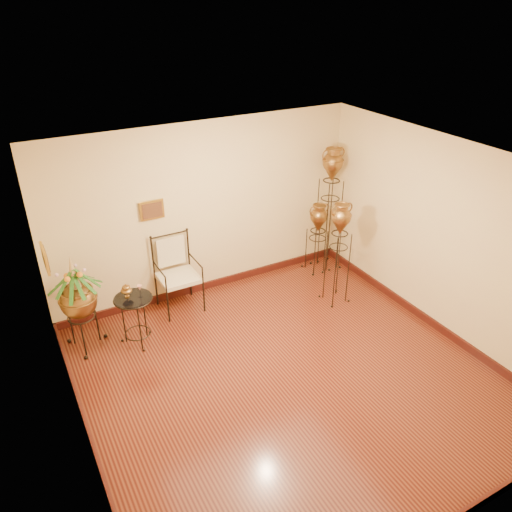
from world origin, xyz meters
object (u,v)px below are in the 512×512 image
planter_urn (78,297)px  side_table (136,319)px  amphora_tall (329,209)px  amphora_mid (338,253)px  armchair (178,275)px

planter_urn → side_table: (0.67, -0.26, -0.42)m
planter_urn → amphora_tall: bearing=3.5°
amphora_mid → planter_urn: (-3.78, 0.71, -0.04)m
side_table → planter_urn: bearing=158.5°
amphora_mid → planter_urn: 3.84m
planter_urn → side_table: size_ratio=1.54×
armchair → side_table: (-0.85, -0.52, -0.21)m
amphora_tall → armchair: size_ratio=1.85×
amphora_tall → side_table: amphora_tall is taller
planter_urn → side_table: bearing=-21.5°
amphora_tall → armchair: (-2.79, 0.00, -0.53)m
amphora_tall → side_table: bearing=-171.8°
armchair → amphora_mid: bearing=-23.4°
amphora_tall → planter_urn: bearing=-176.5°
armchair → side_table: bearing=-148.5°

